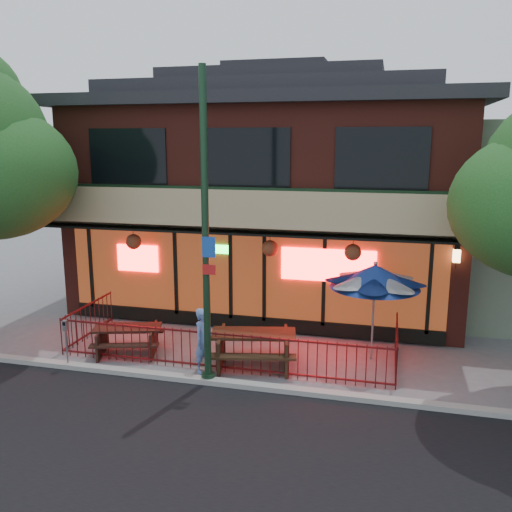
# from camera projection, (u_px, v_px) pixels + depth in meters

# --- Properties ---
(ground) EXTENTS (80.00, 80.00, 0.00)m
(ground) POSITION_uv_depth(u_px,v_px,m) (214.00, 374.00, 12.89)
(ground) COLOR gray
(ground) RESTS_ON ground
(curb) EXTENTS (80.00, 0.25, 0.12)m
(curb) POSITION_uv_depth(u_px,v_px,m) (207.00, 381.00, 12.41)
(curb) COLOR #999993
(curb) RESTS_ON ground
(restaurant_building) EXTENTS (12.96, 9.49, 8.05)m
(restaurant_building) POSITION_uv_depth(u_px,v_px,m) (277.00, 180.00, 18.78)
(restaurant_building) COLOR maroon
(restaurant_building) RESTS_ON ground
(patio_fence) EXTENTS (8.44, 2.62, 1.00)m
(patio_fence) POSITION_uv_depth(u_px,v_px,m) (220.00, 342.00, 13.24)
(patio_fence) COLOR #511113
(patio_fence) RESTS_ON ground
(street_light) EXTENTS (0.43, 0.32, 7.00)m
(street_light) POSITION_uv_depth(u_px,v_px,m) (206.00, 248.00, 11.85)
(street_light) COLOR #17341F
(street_light) RESTS_ON ground
(picnic_table_left) EXTENTS (2.02, 1.75, 0.73)m
(picnic_table_left) POSITION_uv_depth(u_px,v_px,m) (128.00, 336.00, 14.07)
(picnic_table_left) COLOR black
(picnic_table_left) RESTS_ON ground
(picnic_table_right) EXTENTS (2.33, 1.96, 0.88)m
(picnic_table_right) POSITION_uv_depth(u_px,v_px,m) (254.00, 344.00, 13.25)
(picnic_table_right) COLOR #362213
(picnic_table_right) RESTS_ON ground
(patio_umbrella) EXTENTS (2.23, 2.23, 2.55)m
(patio_umbrella) POSITION_uv_depth(u_px,v_px,m) (375.00, 276.00, 13.36)
(patio_umbrella) COLOR gray
(patio_umbrella) RESTS_ON ground
(pedestrian) EXTENTS (0.55, 0.67, 1.58)m
(pedestrian) POSITION_uv_depth(u_px,v_px,m) (204.00, 340.00, 12.89)
(pedestrian) COLOR #5E7DBC
(pedestrian) RESTS_ON ground
(parking_meter_near) EXTENTS (0.12, 0.10, 1.21)m
(parking_meter_near) POSITION_uv_depth(u_px,v_px,m) (66.00, 336.00, 13.12)
(parking_meter_near) COLOR gray
(parking_meter_near) RESTS_ON ground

